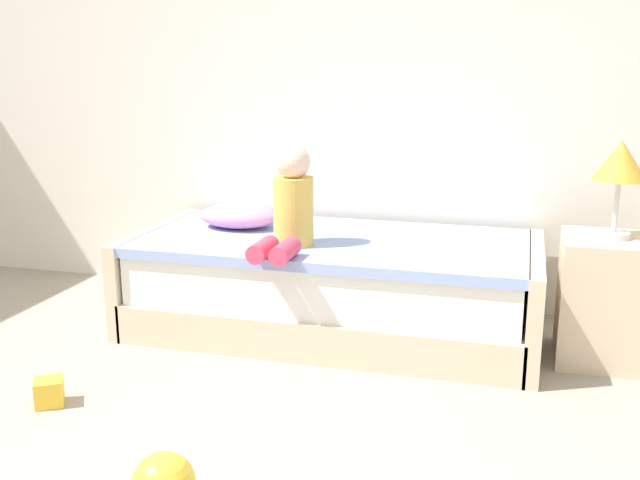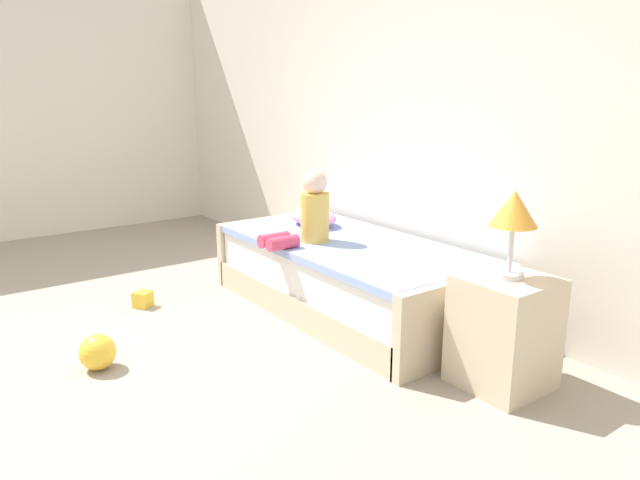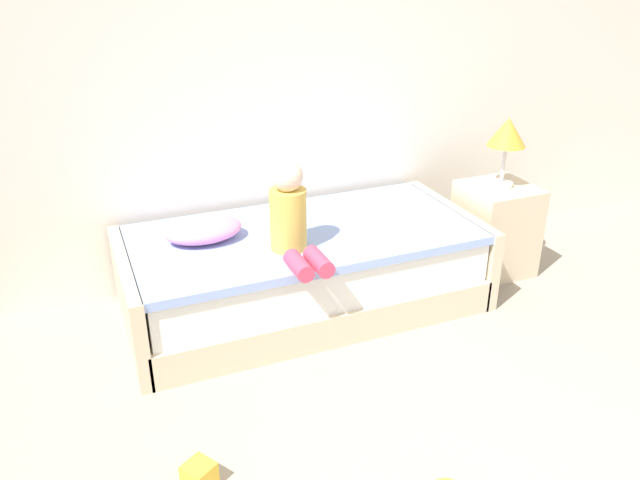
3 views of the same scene
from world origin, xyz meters
name	(u,v)px [view 1 (image 1 of 3)]	position (x,y,z in m)	size (l,w,h in m)	color
wall_rear	(349,50)	(0.00, 2.60, 1.45)	(7.20, 0.10, 2.90)	silver
bed	(333,285)	(0.07, 2.00, 0.25)	(2.11, 1.00, 0.50)	beige
nightstand	(607,300)	(1.42, 1.96, 0.30)	(0.44, 0.44, 0.60)	beige
table_lamp	(620,166)	(1.42, 1.96, 0.94)	(0.24, 0.24, 0.45)	silver
child_figure	(290,206)	(-0.09, 1.77, 0.70)	(0.20, 0.51, 0.50)	gold
pillow	(238,216)	(-0.50, 2.10, 0.56)	(0.44, 0.30, 0.13)	#EA8CC6
toy_block	(49,392)	(-0.85, 0.83, 0.06)	(0.11, 0.11, 0.11)	yellow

